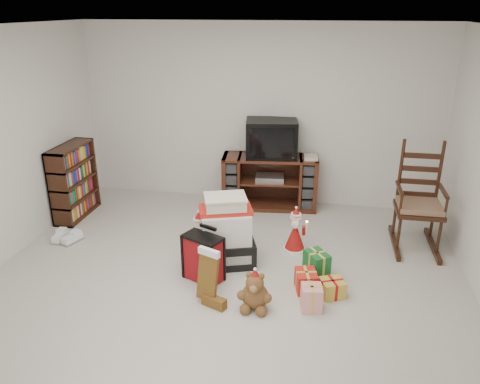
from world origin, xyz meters
The scene contains 13 objects.
room centered at (0.00, 0.00, 1.25)m, with size 5.01×5.01×2.51m.
tv_stand centered at (0.20, 2.24, 0.37)m, with size 1.35×0.60×0.75m.
bookshelf centered at (-2.34, 1.45, 0.48)m, with size 0.27×0.81×0.99m.
rocking_chair centered at (2.05, 1.44, 0.44)m, with size 0.53×0.86×1.30m.
gift_pile centered at (-0.07, 0.58, 0.34)m, with size 0.73×0.63×0.78m.
red_suitcase centered at (-0.22, 0.19, 0.26)m, with size 0.44×0.35×0.59m.
stocking centered at (-0.07, -0.18, 0.28)m, with size 0.27×0.11×0.57m, color #0D750E, non-canonical shape.
teddy_bear centered at (0.38, -0.20, 0.17)m, with size 0.26×0.23×0.38m.
santa_figurine centered at (0.66, 1.00, 0.21)m, with size 0.27×0.25×0.55m.
mrs_claus_figurine centered at (-0.36, 0.58, 0.23)m, with size 0.29×0.28×0.60m.
sneaker_pair centered at (-2.09, 0.71, 0.05)m, with size 0.34×0.29×0.09m.
gift_cluster centered at (0.90, 0.20, 0.12)m, with size 0.51×0.78×0.24m.
crt_television centered at (0.21, 2.26, 1.00)m, with size 0.75×0.59×0.50m.
Camera 1 is at (0.94, -3.88, 2.67)m, focal length 35.00 mm.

